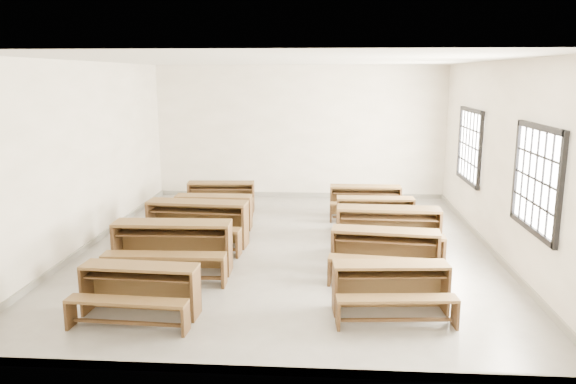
# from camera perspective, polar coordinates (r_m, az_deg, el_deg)

# --- Properties ---
(room) EXTENTS (8.50, 8.50, 3.20)m
(room) POSITION_cam_1_polar(r_m,az_deg,el_deg) (9.43, 0.55, 6.81)
(room) COLOR gray
(room) RESTS_ON ground
(desk_set_0) EXTENTS (1.49, 0.83, 0.66)m
(desk_set_0) POSITION_cam_1_polar(r_m,az_deg,el_deg) (7.31, -14.88, -9.33)
(desk_set_0) COLOR brown
(desk_set_0) RESTS_ON ground
(desk_set_1) EXTENTS (1.79, 0.97, 0.79)m
(desk_set_1) POSITION_cam_1_polar(r_m,az_deg,el_deg) (8.69, -11.71, -5.19)
(desk_set_1) COLOR brown
(desk_set_1) RESTS_ON ground
(desk_set_2) EXTENTS (1.82, 1.03, 0.79)m
(desk_set_2) POSITION_cam_1_polar(r_m,az_deg,el_deg) (10.00, -9.25, -2.85)
(desk_set_2) COLOR brown
(desk_set_2) RESTS_ON ground
(desk_set_3) EXTENTS (1.48, 0.77, 0.67)m
(desk_set_3) POSITION_cam_1_polar(r_m,az_deg,el_deg) (11.04, -7.60, -1.79)
(desk_set_3) COLOR brown
(desk_set_3) RESTS_ON ground
(desk_set_4) EXTENTS (1.50, 0.86, 0.65)m
(desk_set_4) POSITION_cam_1_polar(r_m,az_deg,el_deg) (12.45, -6.82, -0.25)
(desk_set_4) COLOR brown
(desk_set_4) RESTS_ON ground
(desk_set_5) EXTENTS (1.50, 0.87, 0.65)m
(desk_set_5) POSITION_cam_1_polar(r_m,az_deg,el_deg) (7.26, 10.41, -9.28)
(desk_set_5) COLOR brown
(desk_set_5) RESTS_ON ground
(desk_set_6) EXTENTS (1.67, 0.99, 0.71)m
(desk_set_6) POSITION_cam_1_polar(r_m,az_deg,el_deg) (8.51, 9.80, -5.81)
(desk_set_6) COLOR brown
(desk_set_6) RESTS_ON ground
(desk_set_7) EXTENTS (1.76, 0.97, 0.78)m
(desk_set_7) POSITION_cam_1_polar(r_m,az_deg,el_deg) (9.62, 10.16, -3.52)
(desk_set_7) COLOR brown
(desk_set_7) RESTS_ON ground
(desk_set_8) EXTENTS (1.48, 0.78, 0.66)m
(desk_set_8) POSITION_cam_1_polar(r_m,az_deg,el_deg) (10.90, 8.85, -2.03)
(desk_set_8) COLOR brown
(desk_set_8) RESTS_ON ground
(desk_set_9) EXTENTS (1.49, 0.77, 0.67)m
(desk_set_9) POSITION_cam_1_polar(r_m,az_deg,el_deg) (11.97, 7.86, -0.72)
(desk_set_9) COLOR brown
(desk_set_9) RESTS_ON ground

